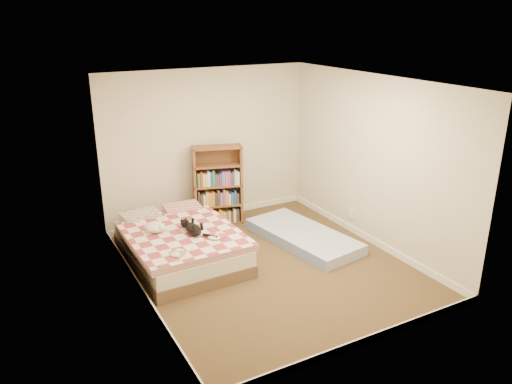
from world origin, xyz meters
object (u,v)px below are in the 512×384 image
bookshelf (217,194)px  white_dog (156,227)px  black_cat (193,228)px  floor_mattress (303,236)px  bed (180,244)px

bookshelf → white_dog: 1.60m
bookshelf → black_cat: size_ratio=1.99×
black_cat → white_dog: size_ratio=2.07×
bookshelf → white_dog: bearing=-129.8°
bookshelf → floor_mattress: bookshelf is taller
black_cat → bed: bearing=109.2°
bed → floor_mattress: size_ratio=1.08×
floor_mattress → white_dog: size_ratio=5.77×
bed → floor_mattress: bed is taller
floor_mattress → black_cat: (-1.73, 0.12, 0.45)m
bed → white_dog: white_dog is taller
white_dog → floor_mattress: bearing=0.9°
bed → white_dog: (-0.31, 0.05, 0.30)m
bed → floor_mattress: 1.89m
floor_mattress → black_cat: 1.79m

